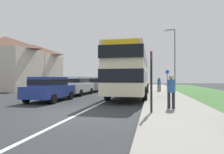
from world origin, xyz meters
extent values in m
plane|color=#2D3033|center=(0.00, 0.00, 0.00)|extent=(120.00, 120.00, 0.00)
cube|color=silver|center=(0.00, 8.00, 0.00)|extent=(0.14, 60.00, 0.01)
cube|color=gray|center=(4.20, 6.00, 0.06)|extent=(3.20, 68.00, 0.12)
cube|color=beige|center=(1.35, 7.81, 1.32)|extent=(2.50, 10.37, 1.65)
cube|color=beige|center=(1.35, 7.81, 2.92)|extent=(2.45, 10.16, 1.55)
cube|color=black|center=(1.35, 7.81, 1.65)|extent=(2.52, 10.42, 0.76)
cube|color=black|center=(1.35, 7.81, 3.00)|extent=(2.52, 10.42, 0.72)
cube|color=gold|center=(1.35, 2.68, 3.42)|extent=(2.00, 0.08, 0.44)
cylinder|color=black|center=(0.10, 11.03, 0.50)|extent=(0.30, 1.00, 1.00)
cylinder|color=black|center=(2.60, 11.03, 0.50)|extent=(0.30, 1.00, 1.00)
cylinder|color=black|center=(0.10, 4.96, 0.50)|extent=(0.30, 1.00, 1.00)
cylinder|color=black|center=(2.60, 4.96, 0.50)|extent=(0.30, 1.00, 1.00)
cube|color=navy|center=(-3.55, 3.88, 0.66)|extent=(1.85, 3.95, 0.72)
cube|color=navy|center=(-3.55, 3.68, 1.31)|extent=(1.63, 2.17, 0.59)
cube|color=black|center=(-3.55, 3.68, 1.28)|extent=(1.66, 2.19, 0.33)
cylinder|color=black|center=(-4.45, 5.10, 0.30)|extent=(0.20, 0.60, 0.60)
cylinder|color=black|center=(-2.64, 5.10, 0.30)|extent=(0.20, 0.60, 0.60)
cylinder|color=black|center=(-4.45, 2.65, 0.30)|extent=(0.20, 0.60, 0.60)
cylinder|color=black|center=(-2.64, 2.65, 0.30)|extent=(0.20, 0.60, 0.60)
cube|color=silver|center=(-3.66, 8.80, 0.68)|extent=(1.79, 4.55, 0.76)
cube|color=silver|center=(-3.66, 8.57, 1.37)|extent=(1.58, 2.50, 0.62)
cube|color=black|center=(-3.66, 8.57, 1.34)|extent=(1.61, 2.53, 0.35)
cylinder|color=black|center=(-4.53, 10.21, 0.30)|extent=(0.20, 0.60, 0.60)
cylinder|color=black|center=(-2.78, 10.21, 0.30)|extent=(0.20, 0.60, 0.60)
cylinder|color=black|center=(-4.53, 7.39, 0.30)|extent=(0.20, 0.60, 0.60)
cylinder|color=black|center=(-2.78, 7.39, 0.30)|extent=(0.20, 0.60, 0.60)
cube|color=slate|center=(-3.52, 13.84, 0.67)|extent=(1.77, 4.30, 0.73)
cube|color=slate|center=(-3.52, 13.63, 1.33)|extent=(1.56, 2.36, 0.60)
cube|color=black|center=(-3.52, 13.63, 1.30)|extent=(1.59, 2.39, 0.34)
cylinder|color=black|center=(-4.39, 15.17, 0.30)|extent=(0.20, 0.60, 0.60)
cylinder|color=black|center=(-2.65, 15.17, 0.30)|extent=(0.20, 0.60, 0.60)
cylinder|color=black|center=(-4.39, 12.51, 0.30)|extent=(0.20, 0.60, 0.60)
cylinder|color=black|center=(-2.65, 12.51, 0.30)|extent=(0.20, 0.60, 0.60)
cylinder|color=#23232D|center=(3.79, 1.56, 0.42)|extent=(0.14, 0.14, 0.85)
cylinder|color=#23232D|center=(3.99, 1.56, 0.42)|extent=(0.14, 0.14, 0.85)
cylinder|color=#2D599E|center=(3.89, 1.56, 1.15)|extent=(0.34, 0.34, 0.60)
sphere|color=tan|center=(3.89, 1.56, 1.56)|extent=(0.22, 0.22, 0.22)
cylinder|color=#23232D|center=(3.74, 13.48, 0.42)|extent=(0.14, 0.14, 0.85)
cylinder|color=#23232D|center=(3.94, 13.48, 0.42)|extent=(0.14, 0.14, 0.85)
cylinder|color=#2D599E|center=(3.84, 13.48, 1.15)|extent=(0.34, 0.34, 0.60)
sphere|color=tan|center=(3.84, 13.48, 1.56)|extent=(0.22, 0.22, 0.22)
cylinder|color=black|center=(3.00, 0.31, 1.30)|extent=(0.09, 0.09, 2.60)
cube|color=red|center=(3.00, 0.31, 2.40)|extent=(0.04, 0.44, 0.32)
cube|color=black|center=(3.00, 0.33, 1.55)|extent=(0.06, 0.52, 0.68)
cylinder|color=slate|center=(4.89, 15.75, 1.05)|extent=(0.08, 0.08, 2.10)
cylinder|color=blue|center=(4.89, 15.75, 2.30)|extent=(0.44, 0.03, 0.44)
cylinder|color=slate|center=(5.37, 12.51, 3.27)|extent=(0.12, 0.12, 6.55)
cube|color=slate|center=(4.92, 12.51, 6.50)|extent=(0.90, 0.10, 0.10)
cube|color=silver|center=(4.47, 12.51, 6.43)|extent=(0.36, 0.20, 0.14)
cube|color=beige|center=(-15.07, 13.03, 2.57)|extent=(7.43, 5.58, 5.14)
pyramid|color=brown|center=(-15.07, 13.03, 6.00)|extent=(7.43, 5.58, 1.73)
cube|color=beige|center=(-15.07, 18.73, 2.57)|extent=(7.43, 5.58, 5.14)
pyramid|color=brown|center=(-15.07, 18.73, 6.00)|extent=(7.43, 5.58, 1.73)
camera|label=1|loc=(2.99, -7.49, 1.48)|focal=30.19mm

